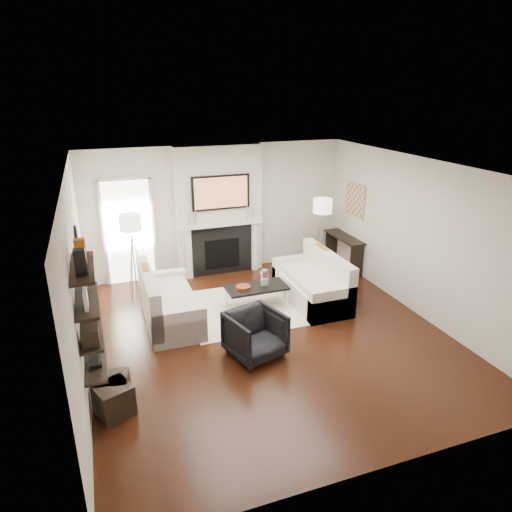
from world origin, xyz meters
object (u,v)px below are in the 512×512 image
object	(u,v)px
loveseat_right_base	(311,290)
lamp_right_shade	(323,206)
ottoman_near	(113,390)
armchair	(255,332)
lamp_left_shade	(130,222)
loveseat_left_base	(171,310)
coffee_table	(257,287)

from	to	relation	value
loveseat_right_base	lamp_right_shade	size ratio (longest dim) A/B	4.50
lamp_right_shade	ottoman_near	distance (m)	5.65
armchair	lamp_right_shade	distance (m)	3.80
ottoman_near	lamp_left_shade	bearing A→B (deg)	79.17
loveseat_left_base	armchair	world-z (taller)	armchair
armchair	lamp_left_shade	distance (m)	3.32
armchair	lamp_right_shade	world-z (taller)	lamp_right_shade
loveseat_right_base	lamp_right_shade	xyz separation A→B (m)	(0.86, 1.31, 1.24)
loveseat_right_base	armchair	world-z (taller)	armchair
armchair	ottoman_near	size ratio (longest dim) A/B	1.91
loveseat_right_base	armchair	size ratio (longest dim) A/B	2.35
coffee_table	loveseat_right_base	bearing A→B (deg)	-4.02
loveseat_right_base	armchair	xyz separation A→B (m)	(-1.60, -1.40, 0.17)
lamp_right_shade	loveseat_left_base	bearing A→B (deg)	-160.53
coffee_table	lamp_right_shade	size ratio (longest dim) A/B	2.75
lamp_left_shade	ottoman_near	xyz separation A→B (m)	(-0.62, -3.24, -1.25)
loveseat_right_base	ottoman_near	xyz separation A→B (m)	(-3.66, -1.85, -0.01)
loveseat_left_base	ottoman_near	distance (m)	2.20
armchair	lamp_left_shade	size ratio (longest dim) A/B	1.91
loveseat_right_base	coffee_table	size ratio (longest dim) A/B	1.64
lamp_left_shade	ottoman_near	distance (m)	3.53
coffee_table	armchair	world-z (taller)	armchair
loveseat_left_base	coffee_table	world-z (taller)	same
armchair	ottoman_near	distance (m)	2.12
coffee_table	lamp_right_shade	world-z (taller)	lamp_right_shade
coffee_table	armchair	distance (m)	1.57
loveseat_right_base	coffee_table	bearing A→B (deg)	175.98
loveseat_left_base	lamp_right_shade	size ratio (longest dim) A/B	4.50
loveseat_right_base	lamp_left_shade	distance (m)	3.57
loveseat_left_base	armchair	xyz separation A→B (m)	(1.00, -1.48, 0.17)
loveseat_right_base	ottoman_near	size ratio (longest dim) A/B	4.50
lamp_left_shade	coffee_table	bearing A→B (deg)	-33.55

